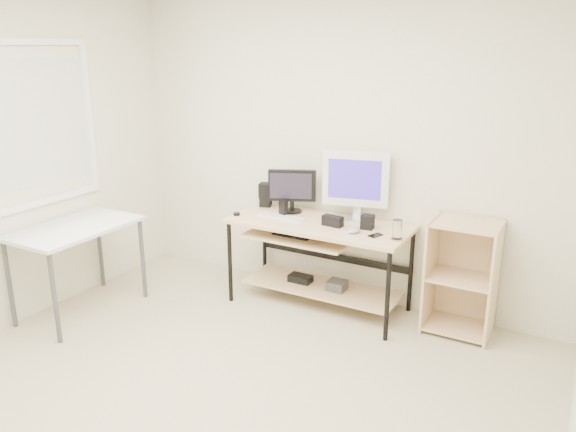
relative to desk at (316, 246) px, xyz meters
The scene contains 16 objects.
room 1.80m from the desk, 93.95° to the right, with size 4.01×4.01×2.62m.
desk is the anchor object (origin of this frame).
side_table 1.97m from the desk, 147.35° to the right, with size 0.60×1.00×0.75m.
shelf_unit 1.19m from the desk, ahead, with size 0.50×0.40×0.90m.
black_monitor 0.55m from the desk, 155.04° to the left, with size 0.39×0.20×0.38m.
white_imac 0.63m from the desk, 38.04° to the left, with size 0.54×0.18×0.58m.
keyboard 0.38m from the desk, behind, with size 0.42×0.12×0.01m, color silver.
mouse 0.46m from the desk, 17.23° to the right, with size 0.08×0.13×0.04m, color #ABABB0.
center_speaker 0.30m from the desk, 12.94° to the right, with size 0.17×0.07×0.08m, color black.
speaker_left 0.72m from the desk, 162.26° to the left, with size 0.13×0.13×0.21m.
speaker_right 0.51m from the desk, ahead, with size 0.09×0.09×0.11m, color black.
audio_controller 0.43m from the desk, behind, with size 0.07×0.04×0.14m, color black.
volume_puck 0.74m from the desk, 166.40° to the right, with size 0.06×0.06×0.02m, color black.
smartphone 0.60m from the desk, 10.58° to the right, with size 0.06×0.11×0.01m, color black.
coaster 0.76m from the desk, ahead, with size 0.09×0.09×0.01m, color #9C6846.
drinking_glass 0.78m from the desk, ahead, with size 0.07×0.07×0.15m, color white.
Camera 1 is at (1.92, -2.32, 2.14)m, focal length 35.00 mm.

